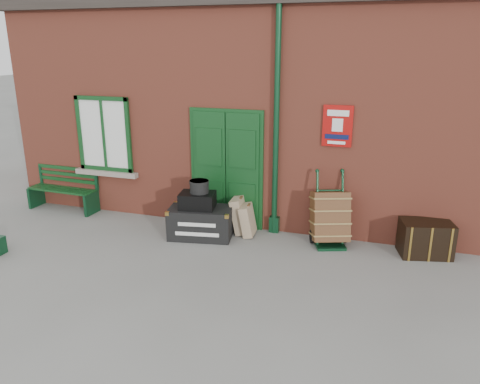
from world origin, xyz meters
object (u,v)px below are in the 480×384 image
at_px(houdini_trunk, 201,223).
at_px(dark_trunk, 425,238).
at_px(bench, 64,188).
at_px(porter_trolley, 330,217).

xyz_separation_m(houdini_trunk, dark_trunk, (3.84, 0.46, 0.01)).
distance_m(bench, porter_trolley, 5.60).
height_order(bench, dark_trunk, bench).
xyz_separation_m(houdini_trunk, porter_trolley, (2.26, 0.43, 0.22)).
bearing_deg(dark_trunk, bench, 165.64).
bearing_deg(porter_trolley, bench, 159.06).
distance_m(bench, houdini_trunk, 3.38).
height_order(bench, porter_trolley, porter_trolley).
bearing_deg(porter_trolley, dark_trunk, -18.55).
height_order(bench, houdini_trunk, bench).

